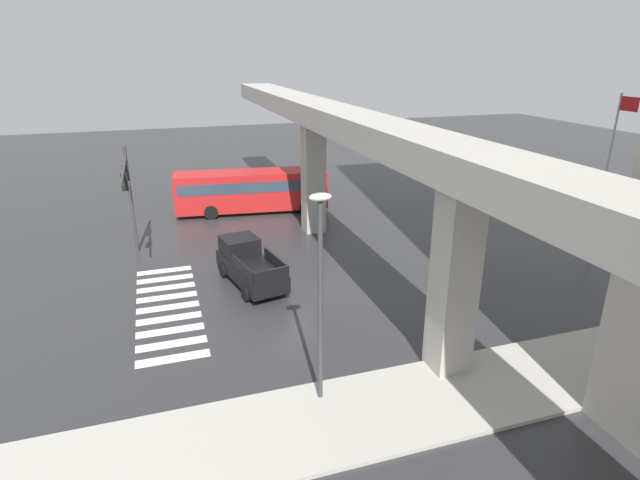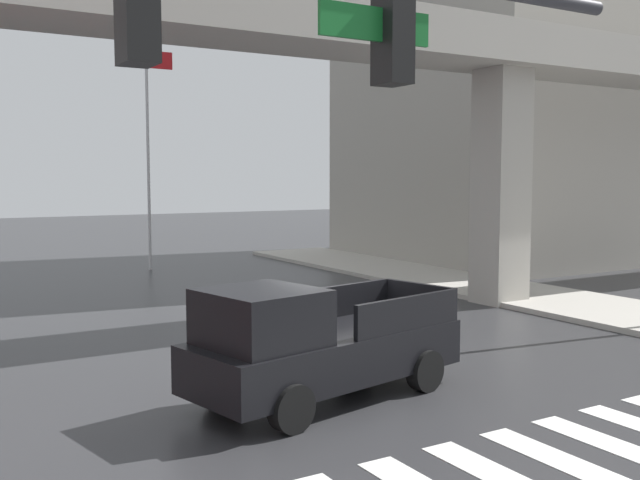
# 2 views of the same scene
# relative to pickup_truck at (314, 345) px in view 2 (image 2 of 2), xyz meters

# --- Properties ---
(ground_plane) EXTENTS (120.00, 120.00, 0.00)m
(ground_plane) POSITION_rel_pickup_truck_xyz_m (1.57, 1.90, -0.99)
(ground_plane) COLOR #2D2D30
(crosswalk_stripes) EXTENTS (9.35, 2.80, 0.01)m
(crosswalk_stripes) POSITION_rel_pickup_truck_xyz_m (1.57, -4.09, -0.98)
(crosswalk_stripes) COLOR silver
(crosswalk_stripes) RESTS_ON ground
(elevated_overpass) EXTENTS (52.52, 2.56, 8.28)m
(elevated_overpass) POSITION_rel_pickup_truck_xyz_m (1.57, 5.52, 6.16)
(elevated_overpass) COLOR #ADA89E
(elevated_overpass) RESTS_ON ground
(sidewalk_east) EXTENTS (4.00, 36.00, 0.15)m
(sidewalk_east) POSITION_rel_pickup_truck_xyz_m (11.27, 3.90, -0.91)
(sidewalk_east) COLOR #ADA89E
(sidewalk_east) RESTS_ON ground
(pickup_truck) EXTENTS (5.38, 2.88, 2.08)m
(pickup_truck) POSITION_rel_pickup_truck_xyz_m (0.00, 0.00, 0.00)
(pickup_truck) COLOR black
(pickup_truck) RESTS_ON ground
(traffic_signal_mast) EXTENTS (6.49, 0.32, 6.20)m
(traffic_signal_mast) POSITION_rel_pickup_truck_xyz_m (-4.51, -5.47, 3.40)
(traffic_signal_mast) COLOR #38383D
(traffic_signal_mast) RESTS_ON ground
(flagpole) EXTENTS (1.16, 0.12, 9.13)m
(flagpole) POSITION_rel_pickup_truck_xyz_m (3.17, 18.75, 4.35)
(flagpole) COLOR silver
(flagpole) RESTS_ON ground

